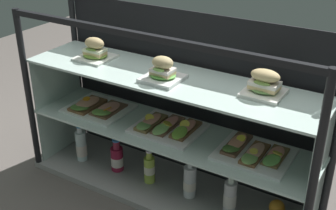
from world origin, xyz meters
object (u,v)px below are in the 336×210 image
Objects in this scene: juice_bottle_tucked_behind at (117,158)px; juice_bottle_back_center at (149,169)px; plated_roll_sandwich_center at (163,72)px; orange_fruit_beside_bottles at (277,207)px; juice_bottle_front_right_end at (230,197)px; plated_roll_sandwich_mid_left at (264,85)px; juice_bottle_back_right at (190,181)px; open_sandwich_tray_right_of_center at (97,107)px; open_sandwich_tray_mid_right at (167,127)px; juice_bottle_front_second at (81,146)px; open_sandwich_tray_far_right at (254,153)px; plated_roll_sandwich_right_of_center at (95,51)px.

juice_bottle_tucked_behind is 1.00× the size of juice_bottle_back_center.
juice_bottle_tucked_behind is 0.22m from juice_bottle_back_center.
plated_roll_sandwich_center reaches higher than orange_fruit_beside_bottles.
plated_roll_sandwich_center is at bearing -175.36° from juice_bottle_front_right_end.
plated_roll_sandwich_mid_left is 0.75× the size of juice_bottle_back_right.
open_sandwich_tray_right_of_center is 1.00× the size of open_sandwich_tray_mid_right.
open_sandwich_tray_far_right is at bearing 3.15° from juice_bottle_front_second.
open_sandwich_tray_mid_right reaches higher than open_sandwich_tray_right_of_center.
plated_roll_sandwich_center is 0.52× the size of open_sandwich_tray_mid_right.
juice_bottle_back_right is (0.60, -0.03, -0.59)m from plated_roll_sandwich_right_of_center.
open_sandwich_tray_right_of_center is at bearing 179.14° from juice_bottle_back_right.
open_sandwich_tray_mid_right is at bearing -179.69° from open_sandwich_tray_far_right.
juice_bottle_front_second is 0.98× the size of juice_bottle_back_right.
juice_bottle_back_center is (0.22, 0.00, 0.01)m from juice_bottle_tucked_behind.
plated_roll_sandwich_right_of_center is 0.79× the size of juice_bottle_front_second.
plated_roll_sandwich_center is (0.46, -0.06, 0.00)m from plated_roll_sandwich_right_of_center.
juice_bottle_back_center is at bearing -2.43° from open_sandwich_tray_right_of_center.
open_sandwich_tray_mid_right is (0.46, 0.01, 0.00)m from open_sandwich_tray_right_of_center.
juice_bottle_tucked_behind is (0.13, -0.03, -0.61)m from plated_roll_sandwich_right_of_center.
open_sandwich_tray_mid_right reaches higher than juice_bottle_front_right_end.
open_sandwich_tray_mid_right is 0.47m from juice_bottle_front_right_end.
plated_roll_sandwich_mid_left is (0.46, 0.10, 0.00)m from plated_roll_sandwich_center.
open_sandwich_tray_far_right is 1.54× the size of juice_bottle_front_right_end.
plated_roll_sandwich_mid_left is 0.88× the size of juice_bottle_tucked_behind.
juice_bottle_back_right reaches higher than juice_bottle_tucked_behind.
open_sandwich_tray_right_of_center reaches higher than open_sandwich_tray_far_right.
juice_bottle_front_second is 0.25m from juice_bottle_tucked_behind.
plated_roll_sandwich_center is 2.27× the size of orange_fruit_beside_bottles.
juice_bottle_back_center is 0.85× the size of juice_bottle_back_right.
open_sandwich_tray_right_of_center is (-0.01, -0.02, -0.33)m from plated_roll_sandwich_right_of_center.
open_sandwich_tray_mid_right is at bearing -175.45° from plated_roll_sandwich_mid_left.
juice_bottle_front_right_end is (0.48, 0.00, 0.00)m from juice_bottle_back_center.
open_sandwich_tray_far_right is at bearing 7.46° from plated_roll_sandwich_center.
open_sandwich_tray_mid_right is at bearing -172.97° from orange_fruit_beside_bottles.
open_sandwich_tray_far_right is 1.70× the size of juice_bottle_back_center.
orange_fruit_beside_bottles is at bearing 6.49° from juice_bottle_tucked_behind.
plated_roll_sandwich_center is 0.69m from juice_bottle_tucked_behind.
juice_bottle_tucked_behind is at bearing -177.60° from open_sandwich_tray_far_right.
juice_bottle_tucked_behind is 0.91m from orange_fruit_beside_bottles.
juice_bottle_tucked_behind is at bearing -174.53° from open_sandwich_tray_mid_right.
plated_roll_sandwich_right_of_center is 1.02m from juice_bottle_front_right_end.
juice_bottle_front_second is at bearing -152.87° from plated_roll_sandwich_right_of_center.
open_sandwich_tray_far_right is (0.46, 0.06, -0.33)m from plated_roll_sandwich_center.
juice_bottle_front_right_end is (0.70, 0.00, 0.01)m from juice_bottle_tucked_behind.
plated_roll_sandwich_mid_left is 1.20m from juice_bottle_front_second.
plated_roll_sandwich_center is 0.77× the size of juice_bottle_front_second.
open_sandwich_tray_right_of_center is 0.66m from juice_bottle_back_right.
juice_bottle_front_right_end is 2.82× the size of orange_fruit_beside_bottles.
open_sandwich_tray_far_right is at bearing 18.98° from juice_bottle_front_right_end.
plated_roll_sandwich_mid_left is at bearing 4.92° from juice_bottle_tucked_behind.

